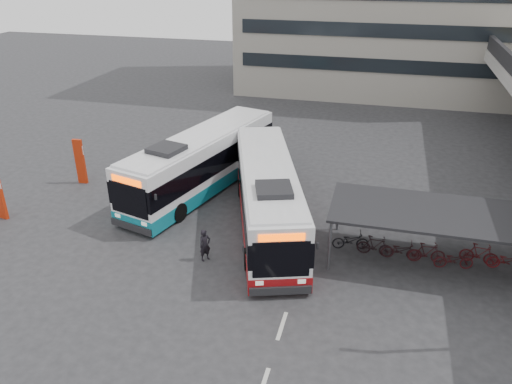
# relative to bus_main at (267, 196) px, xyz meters

# --- Properties ---
(ground) EXTENTS (120.00, 120.00, 0.00)m
(ground) POSITION_rel_bus_main_xyz_m (-0.16, -4.36, -1.67)
(ground) COLOR #28282B
(ground) RESTS_ON ground
(bike_shelter) EXTENTS (10.00, 4.00, 2.54)m
(bike_shelter) POSITION_rel_bus_main_xyz_m (8.32, -1.36, -0.37)
(bike_shelter) COLOR #595B60
(bike_shelter) RESTS_ON ground
(road_markings) EXTENTS (0.15, 7.60, 0.01)m
(road_markings) POSITION_rel_bus_main_xyz_m (2.34, -7.36, -1.67)
(road_markings) COLOR beige
(road_markings) RESTS_ON ground
(bus_main) EXTENTS (6.37, 12.39, 3.60)m
(bus_main) POSITION_rel_bus_main_xyz_m (0.00, 0.00, 0.00)
(bus_main) COLOR white
(bus_main) RESTS_ON ground
(bus_teal) EXTENTS (5.78, 12.60, 3.65)m
(bus_teal) POSITION_rel_bus_main_xyz_m (-4.71, 3.35, 0.02)
(bus_teal) COLOR white
(bus_teal) RESTS_ON ground
(pedestrian) EXTENTS (0.64, 0.67, 1.55)m
(pedestrian) POSITION_rel_bus_main_xyz_m (-1.98, -3.84, -0.90)
(pedestrian) COLOR black
(pedestrian) RESTS_ON ground
(sign_totem_north) EXTENTS (0.61, 0.22, 2.80)m
(sign_totem_north) POSITION_rel_bus_main_xyz_m (-12.09, 2.25, -0.23)
(sign_totem_north) COLOR #B1260A
(sign_totem_north) RESTS_ON ground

